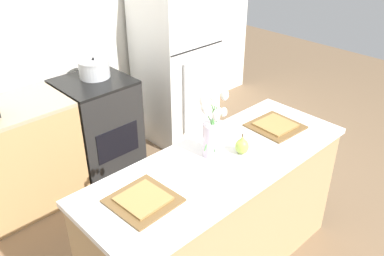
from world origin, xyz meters
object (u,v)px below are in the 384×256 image
at_px(flower_vase, 213,133).
at_px(cooking_pot, 94,69).
at_px(plate_setting_left, 143,200).
at_px(plate_setting_right, 275,126).
at_px(pear_figurine, 242,146).
at_px(refrigerator, 175,60).
at_px(stove_range, 99,126).

height_order(flower_vase, cooking_pot, flower_vase).
xyz_separation_m(plate_setting_left, plate_setting_right, (1.14, 0.00, 0.00)).
bearing_deg(pear_figurine, cooking_pot, 89.79).
relative_size(refrigerator, pear_figurine, 12.14).
xyz_separation_m(refrigerator, flower_vase, (-1.04, -1.52, 0.21)).
bearing_deg(plate_setting_right, cooking_pot, 104.17).
xyz_separation_m(flower_vase, cooking_pot, (0.15, 1.58, -0.08)).
bearing_deg(plate_setting_right, flower_vase, 173.98).
bearing_deg(cooking_pot, stove_range, -136.56).
distance_m(plate_setting_right, cooking_pot, 1.69).
bearing_deg(plate_setting_left, refrigerator, 44.31).
bearing_deg(flower_vase, pear_figurine, -38.44).
distance_m(flower_vase, cooking_pot, 1.59).
relative_size(plate_setting_left, cooking_pot, 1.22).
xyz_separation_m(plate_setting_right, cooking_pot, (-0.41, 1.64, 0.07)).
bearing_deg(pear_figurine, plate_setting_right, 7.16).
height_order(stove_range, refrigerator, refrigerator).
bearing_deg(refrigerator, stove_range, -179.96).
distance_m(stove_range, refrigerator, 1.03).
bearing_deg(plate_setting_left, stove_range, 67.01).
relative_size(refrigerator, plate_setting_right, 5.04).
height_order(refrigerator, plate_setting_left, refrigerator).
height_order(plate_setting_left, cooking_pot, cooking_pot).
bearing_deg(refrigerator, cooking_pot, 176.53).
xyz_separation_m(stove_range, plate_setting_left, (-0.67, -1.58, 0.46)).
height_order(plate_setting_left, plate_setting_right, same).
bearing_deg(flower_vase, stove_range, 86.64).
bearing_deg(stove_range, flower_vase, -93.36).
distance_m(pear_figurine, plate_setting_left, 0.73).
bearing_deg(pear_figurine, flower_vase, 141.56).
bearing_deg(flower_vase, refrigerator, 55.69).
bearing_deg(pear_figurine, refrigerator, 61.21).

